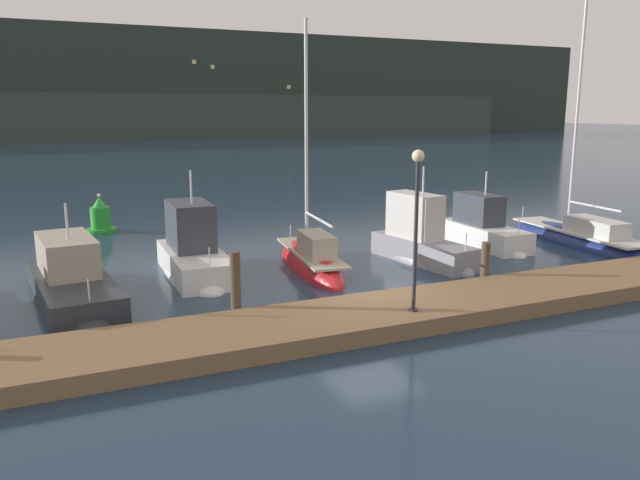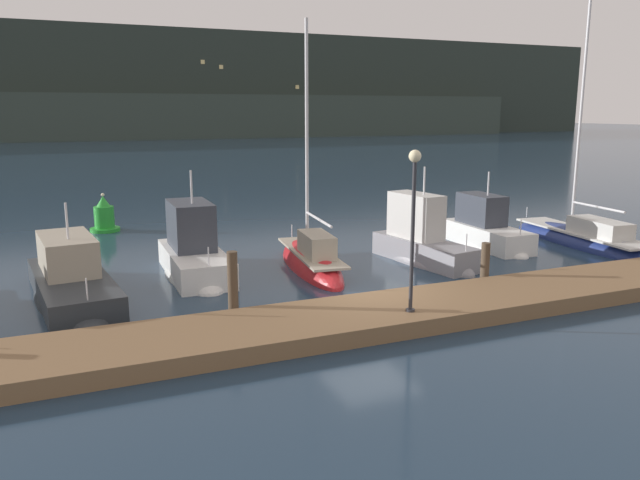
{
  "view_description": "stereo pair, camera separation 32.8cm",
  "coord_description": "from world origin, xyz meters",
  "px_view_note": "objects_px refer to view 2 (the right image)",
  "views": [
    {
      "loc": [
        -8.6,
        -15.51,
        5.64
      ],
      "look_at": [
        0.0,
        3.81,
        1.2
      ],
      "focal_mm": 35.0,
      "sensor_mm": 36.0,
      "label": 1
    },
    {
      "loc": [
        -8.3,
        -15.64,
        5.64
      ],
      "look_at": [
        0.0,
        3.81,
        1.2
      ],
      "focal_mm": 35.0,
      "sensor_mm": 36.0,
      "label": 2
    }
  ],
  "objects_px": {
    "motorboat_berth_2": "(73,288)",
    "rowboat_adrift": "(595,223)",
    "motorboat_berth_3": "(195,262)",
    "sailboat_berth_4": "(311,265)",
    "motorboat_berth_6": "(486,236)",
    "motorboat_berth_5": "(422,250)",
    "dock_lamppost": "(413,206)",
    "sailboat_berth_7": "(582,241)",
    "channel_buoy": "(104,217)"
  },
  "relations": [
    {
      "from": "motorboat_berth_2",
      "to": "rowboat_adrift",
      "type": "relative_size",
      "value": 2.67
    },
    {
      "from": "motorboat_berth_2",
      "to": "motorboat_berth_3",
      "type": "bearing_deg",
      "value": 17.33
    },
    {
      "from": "motorboat_berth_3",
      "to": "sailboat_berth_4",
      "type": "relative_size",
      "value": 0.58
    },
    {
      "from": "motorboat_berth_6",
      "to": "rowboat_adrift",
      "type": "height_order",
      "value": "motorboat_berth_6"
    },
    {
      "from": "motorboat_berth_5",
      "to": "dock_lamppost",
      "type": "bearing_deg",
      "value": -124.57
    },
    {
      "from": "motorboat_berth_2",
      "to": "sailboat_berth_7",
      "type": "xyz_separation_m",
      "value": [
        20.26,
        -0.29,
        -0.18
      ]
    },
    {
      "from": "motorboat_berth_6",
      "to": "motorboat_berth_2",
      "type": "bearing_deg",
      "value": -176.29
    },
    {
      "from": "motorboat_berth_5",
      "to": "channel_buoy",
      "type": "relative_size",
      "value": 2.93
    },
    {
      "from": "motorboat_berth_5",
      "to": "sailboat_berth_7",
      "type": "height_order",
      "value": "sailboat_berth_7"
    },
    {
      "from": "motorboat_berth_2",
      "to": "motorboat_berth_3",
      "type": "distance_m",
      "value": 4.2
    },
    {
      "from": "motorboat_berth_2",
      "to": "sailboat_berth_7",
      "type": "relative_size",
      "value": 0.63
    },
    {
      "from": "motorboat_berth_2",
      "to": "dock_lamppost",
      "type": "relative_size",
      "value": 1.65
    },
    {
      "from": "channel_buoy",
      "to": "motorboat_berth_3",
      "type": "bearing_deg",
      "value": -76.84
    },
    {
      "from": "motorboat_berth_6",
      "to": "channel_buoy",
      "type": "distance_m",
      "value": 17.45
    },
    {
      "from": "motorboat_berth_3",
      "to": "channel_buoy",
      "type": "bearing_deg",
      "value": 103.16
    },
    {
      "from": "motorboat_berth_3",
      "to": "dock_lamppost",
      "type": "height_order",
      "value": "dock_lamppost"
    },
    {
      "from": "sailboat_berth_4",
      "to": "channel_buoy",
      "type": "xyz_separation_m",
      "value": [
        -6.29,
        10.39,
        0.52
      ]
    },
    {
      "from": "channel_buoy",
      "to": "motorboat_berth_5",
      "type": "bearing_deg",
      "value": -46.67
    },
    {
      "from": "motorboat_berth_5",
      "to": "dock_lamppost",
      "type": "height_order",
      "value": "dock_lamppost"
    },
    {
      "from": "motorboat_berth_6",
      "to": "dock_lamppost",
      "type": "xyz_separation_m",
      "value": [
        -8.15,
        -7.4,
        2.81
      ]
    },
    {
      "from": "motorboat_berth_2",
      "to": "dock_lamppost",
      "type": "distance_m",
      "value": 10.69
    },
    {
      "from": "motorboat_berth_3",
      "to": "motorboat_berth_5",
      "type": "xyz_separation_m",
      "value": [
        8.25,
        -1.55,
        0.01
      ]
    },
    {
      "from": "motorboat_berth_6",
      "to": "channel_buoy",
      "type": "relative_size",
      "value": 2.77
    },
    {
      "from": "channel_buoy",
      "to": "dock_lamppost",
      "type": "relative_size",
      "value": 0.43
    },
    {
      "from": "motorboat_berth_3",
      "to": "rowboat_adrift",
      "type": "xyz_separation_m",
      "value": [
        20.72,
        2.02,
        -0.46
      ]
    },
    {
      "from": "sailboat_berth_4",
      "to": "motorboat_berth_6",
      "type": "relative_size",
      "value": 1.91
    },
    {
      "from": "channel_buoy",
      "to": "dock_lamppost",
      "type": "height_order",
      "value": "dock_lamppost"
    },
    {
      "from": "channel_buoy",
      "to": "rowboat_adrift",
      "type": "distance_m",
      "value": 24.17
    },
    {
      "from": "motorboat_berth_6",
      "to": "dock_lamppost",
      "type": "distance_m",
      "value": 11.36
    },
    {
      "from": "sailboat_berth_4",
      "to": "motorboat_berth_5",
      "type": "relative_size",
      "value": 1.8
    },
    {
      "from": "sailboat_berth_7",
      "to": "rowboat_adrift",
      "type": "xyz_separation_m",
      "value": [
        4.46,
        3.56,
        -0.12
      ]
    },
    {
      "from": "motorboat_berth_2",
      "to": "sailboat_berth_4",
      "type": "height_order",
      "value": "sailboat_berth_4"
    },
    {
      "from": "motorboat_berth_2",
      "to": "channel_buoy",
      "type": "distance_m",
      "value": 10.96
    },
    {
      "from": "motorboat_berth_5",
      "to": "sailboat_berth_7",
      "type": "relative_size",
      "value": 0.48
    },
    {
      "from": "motorboat_berth_3",
      "to": "channel_buoy",
      "type": "relative_size",
      "value": 3.04
    },
    {
      "from": "sailboat_berth_4",
      "to": "motorboat_berth_6",
      "type": "xyz_separation_m",
      "value": [
        8.17,
        0.63,
        0.3
      ]
    },
    {
      "from": "motorboat_berth_2",
      "to": "sailboat_berth_4",
      "type": "relative_size",
      "value": 0.73
    },
    {
      "from": "sailboat_berth_4",
      "to": "channel_buoy",
      "type": "distance_m",
      "value": 12.16
    },
    {
      "from": "sailboat_berth_7",
      "to": "dock_lamppost",
      "type": "relative_size",
      "value": 2.62
    },
    {
      "from": "channel_buoy",
      "to": "rowboat_adrift",
      "type": "height_order",
      "value": "channel_buoy"
    },
    {
      "from": "motorboat_berth_3",
      "to": "motorboat_berth_6",
      "type": "bearing_deg",
      "value": -0.92
    },
    {
      "from": "motorboat_berth_5",
      "to": "motorboat_berth_2",
      "type": "bearing_deg",
      "value": 178.6
    },
    {
      "from": "motorboat_berth_3",
      "to": "rowboat_adrift",
      "type": "height_order",
      "value": "motorboat_berth_3"
    },
    {
      "from": "sailboat_berth_7",
      "to": "rowboat_adrift",
      "type": "height_order",
      "value": "sailboat_berth_7"
    },
    {
      "from": "motorboat_berth_5",
      "to": "rowboat_adrift",
      "type": "relative_size",
      "value": 2.04
    },
    {
      "from": "motorboat_berth_6",
      "to": "sailboat_berth_7",
      "type": "distance_m",
      "value": 4.26
    },
    {
      "from": "motorboat_berth_5",
      "to": "motorboat_berth_6",
      "type": "bearing_deg",
      "value": 18.76
    },
    {
      "from": "channel_buoy",
      "to": "rowboat_adrift",
      "type": "bearing_deg",
      "value": -18.2
    },
    {
      "from": "channel_buoy",
      "to": "rowboat_adrift",
      "type": "relative_size",
      "value": 0.7
    },
    {
      "from": "motorboat_berth_2",
      "to": "motorboat_berth_6",
      "type": "bearing_deg",
      "value": 3.71
    }
  ]
}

